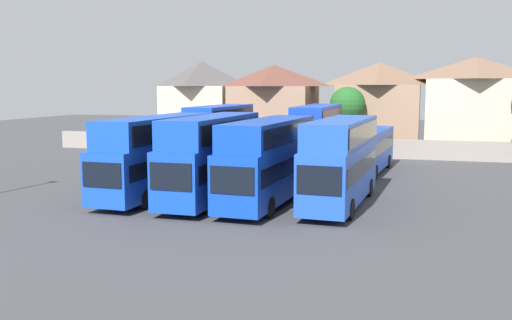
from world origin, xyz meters
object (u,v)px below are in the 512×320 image
(bus_7, at_px, (317,135))
(house_terrace_right, at_px, (378,106))
(bus_8, at_px, (367,149))
(bus_5, at_px, (220,133))
(bus_2, at_px, (212,153))
(house_terrace_centre, at_px, (274,106))
(house_terrace_left, at_px, (202,102))
(bus_3, at_px, (269,156))
(tree_behind_wall, at_px, (347,105))
(bus_1, at_px, (158,151))
(bus_4, at_px, (341,157))
(house_terrace_far_right, at_px, (474,105))
(bus_6, at_px, (259,145))

(bus_7, height_order, house_terrace_right, house_terrace_right)
(bus_8, bearing_deg, bus_5, -84.40)
(bus_2, xyz_separation_m, house_terrace_centre, (-3.66, 28.72, 1.76))
(house_terrace_left, bearing_deg, house_terrace_right, -1.63)
(house_terrace_centre, bearing_deg, bus_5, -92.23)
(bus_3, bearing_deg, tree_behind_wall, -179.72)
(bus_1, bearing_deg, bus_7, 151.77)
(bus_7, bearing_deg, house_terrace_centre, -153.98)
(tree_behind_wall, bearing_deg, bus_3, -92.52)
(house_terrace_right, bearing_deg, bus_1, -110.48)
(house_terrace_centre, bearing_deg, bus_4, -68.33)
(house_terrace_centre, relative_size, house_terrace_right, 0.98)
(house_terrace_far_right, bearing_deg, house_terrace_left, 178.85)
(bus_1, bearing_deg, house_terrace_left, -161.25)
(bus_4, height_order, house_terrace_far_right, house_terrace_far_right)
(bus_3, height_order, house_terrace_far_right, house_terrace_far_right)
(tree_behind_wall, bearing_deg, house_terrace_far_right, 18.66)
(bus_1, relative_size, bus_5, 1.14)
(bus_4, bearing_deg, bus_2, -82.30)
(bus_3, distance_m, bus_4, 4.09)
(bus_3, distance_m, tree_behind_wall, 25.76)
(bus_6, bearing_deg, bus_3, 22.09)
(bus_2, bearing_deg, bus_1, -96.84)
(bus_1, height_order, bus_7, bus_7)
(bus_6, height_order, bus_7, bus_7)
(bus_4, bearing_deg, tree_behind_wall, -170.33)
(bus_3, relative_size, house_terrace_centre, 1.28)
(bus_3, height_order, tree_behind_wall, tree_behind_wall)
(bus_2, xyz_separation_m, bus_7, (3.82, 13.28, 0.12))
(house_terrace_far_right, bearing_deg, bus_1, -124.65)
(house_terrace_centre, xyz_separation_m, house_terrace_right, (10.93, 1.12, 0.09))
(bus_3, xyz_separation_m, bus_6, (-4.37, 13.25, -0.78))
(bus_4, relative_size, bus_6, 0.94)
(bus_1, distance_m, tree_behind_wall, 26.71)
(bus_5, xyz_separation_m, house_terrace_centre, (0.60, 15.52, 1.69))
(bus_6, height_order, tree_behind_wall, tree_behind_wall)
(bus_1, height_order, bus_2, bus_2)
(bus_7, distance_m, house_terrace_right, 17.01)
(bus_4, xyz_separation_m, house_terrace_left, (-20.13, 29.79, 2.12))
(bus_1, height_order, tree_behind_wall, tree_behind_wall)
(bus_4, bearing_deg, bus_1, -86.18)
(bus_3, height_order, bus_7, bus_7)
(bus_2, relative_size, bus_8, 1.03)
(bus_2, bearing_deg, house_terrace_centre, -172.53)
(house_terrace_left, bearing_deg, house_terrace_centre, -10.67)
(bus_5, height_order, house_terrace_far_right, house_terrace_far_right)
(bus_1, height_order, house_terrace_right, house_terrace_right)
(bus_8, bearing_deg, house_terrace_centre, -138.71)
(house_terrace_far_right, bearing_deg, bus_8, -118.34)
(bus_4, height_order, house_terrace_right, house_terrace_right)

